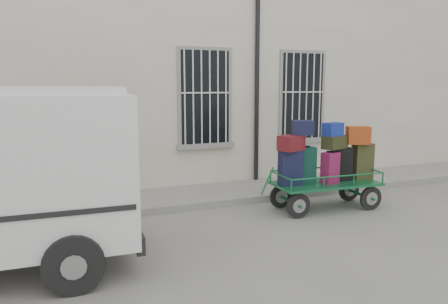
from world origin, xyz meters
TOP-DOWN VIEW (x-y plane):
  - ground at (0.00, 0.00)m, footprint 80.00×80.00m
  - building at (0.00, 5.50)m, footprint 24.00×5.15m
  - sidewalk at (0.00, 2.20)m, footprint 24.00×1.70m
  - luggage_cart at (1.30, 0.45)m, footprint 2.59×1.10m

SIDE VIEW (x-z plane):
  - ground at x=0.00m, z-range 0.00..0.00m
  - sidewalk at x=0.00m, z-range 0.00..0.15m
  - luggage_cart at x=1.30m, z-range 0.01..1.86m
  - building at x=0.00m, z-range 0.00..6.00m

